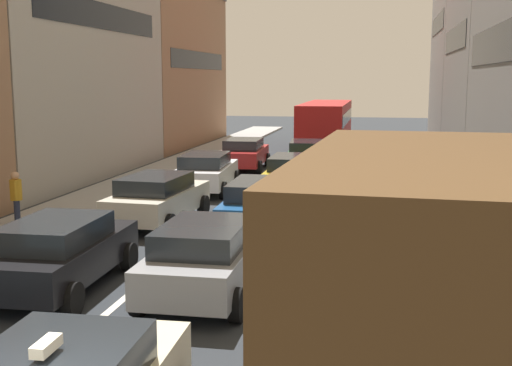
# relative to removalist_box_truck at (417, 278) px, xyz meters

# --- Properties ---
(sidewalk_left) EXTENTS (2.60, 64.00, 0.14)m
(sidewalk_left) POSITION_rel_removalist_box_truck_xyz_m (-10.39, 16.97, -1.90)
(sidewalk_left) COLOR #969696
(sidewalk_left) RESTS_ON ground
(lane_stripe_left) EXTENTS (0.16, 60.00, 0.01)m
(lane_stripe_left) POSITION_rel_removalist_box_truck_xyz_m (-5.39, 16.97, -1.97)
(lane_stripe_left) COLOR silver
(lane_stripe_left) RESTS_ON ground
(lane_stripe_right) EXTENTS (0.16, 60.00, 0.01)m
(lane_stripe_right) POSITION_rel_removalist_box_truck_xyz_m (-1.99, 16.97, -1.97)
(lane_stripe_right) COLOR silver
(lane_stripe_right) RESTS_ON ground
(building_row_left) EXTENTS (7.20, 43.90, 13.97)m
(building_row_left) POSITION_rel_removalist_box_truck_xyz_m (-15.69, 17.50, 4.31)
(building_row_left) COLOR #9E7556
(building_row_left) RESTS_ON ground
(removalist_box_truck) EXTENTS (2.98, 7.80, 3.58)m
(removalist_box_truck) POSITION_rel_removalist_box_truck_xyz_m (0.00, 0.00, 0.00)
(removalist_box_truck) COLOR #B7B29E
(removalist_box_truck) RESTS_ON ground
(sedan_centre_lane_second) EXTENTS (2.11, 4.32, 1.49)m
(sedan_centre_lane_second) POSITION_rel_removalist_box_truck_xyz_m (-3.87, 4.59, -1.18)
(sedan_centre_lane_second) COLOR gray
(sedan_centre_lane_second) RESTS_ON ground
(wagon_left_lane_second) EXTENTS (2.14, 4.34, 1.49)m
(wagon_left_lane_second) POSITION_rel_removalist_box_truck_xyz_m (-6.92, 4.32, -1.18)
(wagon_left_lane_second) COLOR black
(wagon_left_lane_second) RESTS_ON ground
(hatchback_centre_lane_third) EXTENTS (2.11, 4.32, 1.49)m
(hatchback_centre_lane_third) POSITION_rel_removalist_box_truck_xyz_m (-3.78, 10.19, -1.18)
(hatchback_centre_lane_third) COLOR #194C8C
(hatchback_centre_lane_third) RESTS_ON ground
(sedan_left_lane_third) EXTENTS (2.27, 4.40, 1.49)m
(sedan_left_lane_third) POSITION_rel_removalist_box_truck_xyz_m (-7.01, 10.61, -1.18)
(sedan_left_lane_third) COLOR beige
(sedan_left_lane_third) RESTS_ON ground
(coupe_centre_lane_fourth) EXTENTS (2.08, 4.31, 1.49)m
(coupe_centre_lane_fourth) POSITION_rel_removalist_box_truck_xyz_m (-3.69, 16.32, -1.18)
(coupe_centre_lane_fourth) COLOR #B29319
(coupe_centre_lane_fourth) RESTS_ON ground
(sedan_left_lane_fourth) EXTENTS (2.27, 4.40, 1.49)m
(sedan_left_lane_fourth) POSITION_rel_removalist_box_truck_xyz_m (-7.07, 16.28, -1.18)
(sedan_left_lane_fourth) COLOR silver
(sedan_left_lane_fourth) RESTS_ON ground
(sedan_centre_lane_fifth) EXTENTS (2.30, 4.41, 1.49)m
(sedan_centre_lane_fifth) POSITION_rel_removalist_box_truck_xyz_m (-3.81, 22.25, -1.18)
(sedan_centre_lane_fifth) COLOR #19592D
(sedan_centre_lane_fifth) RESTS_ON ground
(sedan_left_lane_fifth) EXTENTS (2.22, 4.38, 1.49)m
(sedan_left_lane_fifth) POSITION_rel_removalist_box_truck_xyz_m (-6.91, 22.59, -1.18)
(sedan_left_lane_fifth) COLOR #A51E1E
(sedan_left_lane_fifth) RESTS_ON ground
(sedan_right_lane_behind_truck) EXTENTS (2.13, 4.33, 1.49)m
(sedan_right_lane_behind_truck) POSITION_rel_removalist_box_truck_xyz_m (-0.33, 6.88, -1.18)
(sedan_right_lane_behind_truck) COLOR #759EB7
(sedan_right_lane_behind_truck) RESTS_ON ground
(wagon_right_lane_far) EXTENTS (2.26, 4.40, 1.49)m
(wagon_right_lane_far) POSITION_rel_removalist_box_truck_xyz_m (-0.43, 13.00, -1.18)
(wagon_right_lane_far) COLOR gray
(wagon_right_lane_far) RESTS_ON ground
(bus_mid_queue_primary) EXTENTS (2.83, 10.51, 2.90)m
(bus_mid_queue_primary) POSITION_rel_removalist_box_truck_xyz_m (-3.80, 31.52, -0.21)
(bus_mid_queue_primary) COLOR #B21919
(bus_mid_queue_primary) RESTS_ON ground
(pedestrian_far_sidewalk) EXTENTS (0.34, 0.49, 1.66)m
(pedestrian_far_sidewalk) POSITION_rel_removalist_box_truck_xyz_m (-10.89, 9.34, -1.03)
(pedestrian_far_sidewalk) COLOR #262D47
(pedestrian_far_sidewalk) RESTS_ON ground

